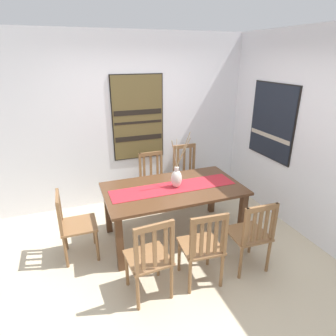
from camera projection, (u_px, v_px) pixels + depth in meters
ground_plane at (180, 260)px, 3.54m from camera, size 6.40×6.40×0.03m
wall_back at (138, 121)px, 4.66m from camera, size 6.40×0.12×2.70m
wall_side at (317, 139)px, 3.64m from camera, size 0.12×6.40×2.70m
dining_table at (173, 194)px, 3.76m from camera, size 1.79×0.99×0.74m
table_runner at (173, 187)px, 3.72m from camera, size 1.65×0.36×0.01m
centerpiece_vase at (177, 178)px, 3.68m from camera, size 0.28×0.22×0.73m
chair_0 at (74, 224)px, 3.44m from camera, size 0.42×0.42×0.87m
chair_1 at (203, 246)px, 3.01m from camera, size 0.45×0.45×0.92m
chair_2 at (187, 174)px, 4.80m from camera, size 0.42×0.42×0.97m
chair_3 at (251, 234)px, 3.22m from camera, size 0.44×0.44×0.90m
chair_4 at (154, 180)px, 4.62m from camera, size 0.42×0.42×0.90m
chair_5 at (150, 258)px, 2.83m from camera, size 0.45×0.45×0.94m
painting_on_back_wall at (138, 118)px, 4.58m from camera, size 0.84×0.05×1.35m
painting_on_side_wall at (272, 122)px, 4.28m from camera, size 0.05×0.94×1.12m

